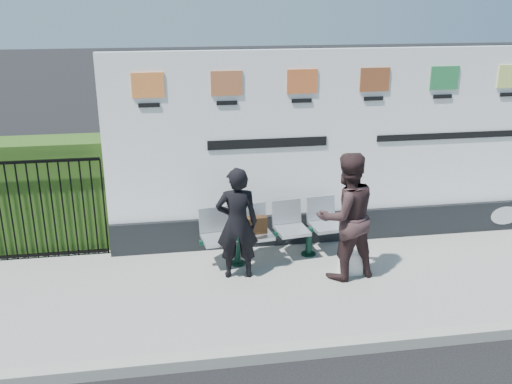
# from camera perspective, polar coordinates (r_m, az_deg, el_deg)

# --- Properties ---
(pavement) EXTENTS (14.00, 3.00, 0.12)m
(pavement) POSITION_cam_1_polar(r_m,az_deg,el_deg) (8.24, 10.36, -8.69)
(pavement) COLOR gray
(pavement) RESTS_ON ground
(kerb) EXTENTS (14.00, 0.18, 0.14)m
(kerb) POSITION_cam_1_polar(r_m,az_deg,el_deg) (7.04, 14.46, -14.18)
(kerb) COLOR gray
(kerb) RESTS_ON ground
(billboard) EXTENTS (8.00, 0.30, 3.00)m
(billboard) POSITION_cam_1_polar(r_m,az_deg,el_deg) (9.08, 11.08, 3.21)
(billboard) COLOR black
(billboard) RESTS_ON pavement
(hedge) EXTENTS (2.35, 0.70, 1.70)m
(hedge) POSITION_cam_1_polar(r_m,az_deg,el_deg) (9.31, -21.03, -0.25)
(hedge) COLOR #2B4C16
(hedge) RESTS_ON pavement
(railing) EXTENTS (2.05, 0.06, 1.54)m
(railing) POSITION_cam_1_polar(r_m,az_deg,el_deg) (8.92, -21.50, -1.69)
(railing) COLOR black
(railing) RESTS_ON pavement
(bench) EXTENTS (2.18, 0.82, 0.46)m
(bench) POSITION_cam_1_polar(r_m,az_deg,el_deg) (8.48, 1.79, -5.32)
(bench) COLOR silver
(bench) RESTS_ON pavement
(woman_left) EXTENTS (0.60, 0.42, 1.59)m
(woman_left) POSITION_cam_1_polar(r_m,az_deg,el_deg) (7.78, -1.91, -3.14)
(woman_left) COLOR black
(woman_left) RESTS_ON pavement
(woman_right) EXTENTS (1.00, 0.85, 1.79)m
(woman_right) POSITION_cam_1_polar(r_m,az_deg,el_deg) (7.83, 8.99, -2.41)
(woman_right) COLOR #322121
(woman_right) RESTS_ON pavement
(handbag_brown) EXTENTS (0.33, 0.17, 0.25)m
(handbag_brown) POSITION_cam_1_polar(r_m,az_deg,el_deg) (8.26, -0.03, -3.33)
(handbag_brown) COLOR black
(handbag_brown) RESTS_ON bench
(carrier_bag_white) EXTENTS (0.32, 0.19, 0.32)m
(carrier_bag_white) POSITION_cam_1_polar(r_m,az_deg,el_deg) (8.20, 9.42, -7.04)
(carrier_bag_white) COLOR white
(carrier_bag_white) RESTS_ON pavement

